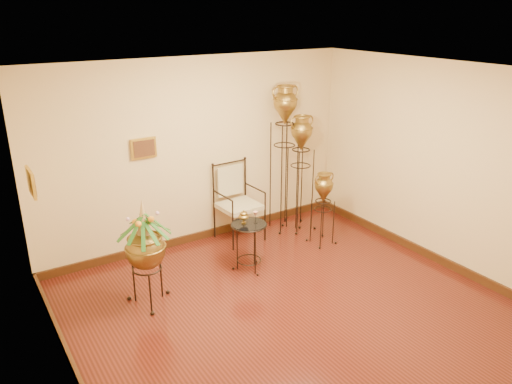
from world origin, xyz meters
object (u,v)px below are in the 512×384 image
planter_urn (145,246)px  armchair (239,203)px  amphora_tall (284,157)px  side_table (249,246)px  amphora_mid (300,173)px

planter_urn → armchair: planter_urn is taller
amphora_tall → planter_urn: size_ratio=1.69×
planter_urn → side_table: (1.47, 0.06, -0.42)m
amphora_mid → planter_urn: (-2.90, -0.80, -0.18)m
side_table → armchair: bearing=66.8°
armchair → amphora_mid: bearing=-11.5°
amphora_tall → amphora_mid: bearing=-38.4°
planter_urn → side_table: size_ratio=1.59×
side_table → amphora_mid: bearing=27.5°
planter_urn → armchair: bearing=27.3°
amphora_tall → side_table: bearing=-143.4°
armchair → planter_urn: bearing=-155.3°
armchair → side_table: 1.01m
amphora_mid → planter_urn: amphora_mid is taller
armchair → amphora_tall: bearing=-2.6°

